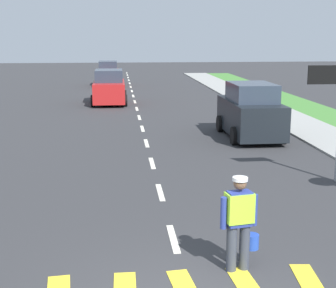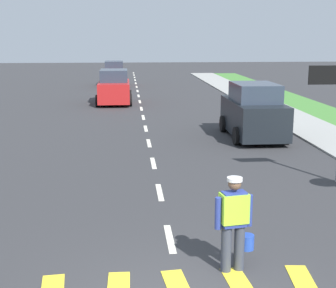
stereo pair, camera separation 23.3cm
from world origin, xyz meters
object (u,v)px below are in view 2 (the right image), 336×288
(car_oncoming_second, at_px, (114,88))
(car_parked_far, at_px, (254,113))
(road_worker, at_px, (235,219))
(lane_direction_sign, at_px, (334,95))
(car_oncoming_third, at_px, (114,74))

(car_oncoming_second, distance_m, car_parked_far, 12.01)
(car_oncoming_second, bearing_deg, car_parked_far, -61.69)
(road_worker, bearing_deg, lane_direction_sign, 53.00)
(road_worker, xyz_separation_m, car_parked_far, (3.19, 11.15, 0.08))
(lane_direction_sign, distance_m, car_oncoming_third, 28.19)
(car_parked_far, bearing_deg, road_worker, -105.97)
(lane_direction_sign, relative_size, car_parked_far, 0.76)
(car_oncoming_second, bearing_deg, lane_direction_sign, -69.55)
(road_worker, height_order, lane_direction_sign, lane_direction_sign)
(lane_direction_sign, height_order, car_oncoming_second, lane_direction_sign)
(car_oncoming_third, height_order, car_parked_far, car_parked_far)
(road_worker, relative_size, lane_direction_sign, 0.52)
(car_oncoming_third, bearing_deg, road_worker, -85.18)
(road_worker, distance_m, car_oncoming_third, 32.48)
(car_oncoming_third, xyz_separation_m, car_oncoming_second, (0.22, -10.64, 0.01))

